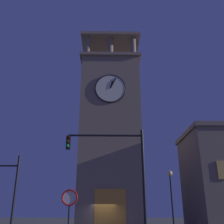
% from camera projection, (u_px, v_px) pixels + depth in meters
% --- Properties ---
extents(clocktower, '(7.70, 8.51, 27.02)m').
position_uv_depth(clocktower, '(110.00, 137.00, 33.27)').
color(clocktower, gray).
rests_on(clocktower, ground_plane).
extents(traffic_signal_near, '(4.37, 0.41, 6.09)m').
position_uv_depth(traffic_signal_near, '(118.00, 164.00, 14.49)').
color(traffic_signal_near, black).
rests_on(traffic_signal_near, ground_plane).
extents(street_lamp, '(0.44, 0.44, 5.04)m').
position_uv_depth(street_lamp, '(171.00, 189.00, 22.10)').
color(street_lamp, black).
rests_on(street_lamp, ground_plane).
extents(no_horn_sign, '(0.78, 0.14, 2.70)m').
position_uv_depth(no_horn_sign, '(69.00, 202.00, 12.56)').
color(no_horn_sign, black).
rests_on(no_horn_sign, ground_plane).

